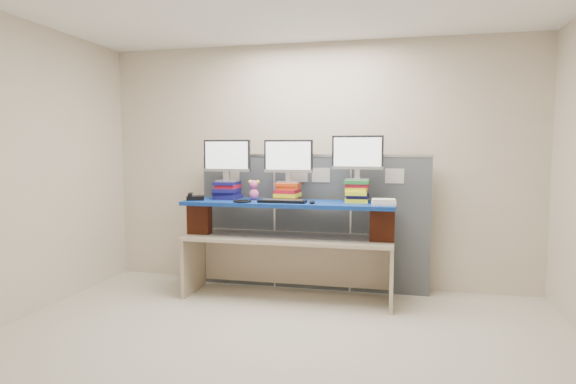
% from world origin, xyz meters
% --- Properties ---
extents(room, '(5.00, 4.00, 2.80)m').
position_xyz_m(room, '(0.00, 0.00, 1.40)').
color(room, beige).
rests_on(room, ground).
extents(cubicle_partition, '(2.60, 0.06, 1.53)m').
position_xyz_m(cubicle_partition, '(-0.00, 1.78, 0.77)').
color(cubicle_partition, '#474D53').
rests_on(cubicle_partition, ground).
extents(desk, '(2.20, 0.64, 0.67)m').
position_xyz_m(desk, '(-0.19, 1.37, 0.53)').
color(desk, '#B9A78D').
rests_on(desk, ground).
extents(brick_pier_left, '(0.24, 0.13, 0.33)m').
position_xyz_m(brick_pier_left, '(-1.16, 1.32, 0.83)').
color(brick_pier_left, maroon).
rests_on(brick_pier_left, desk).
extents(brick_pier_right, '(0.24, 0.13, 0.33)m').
position_xyz_m(brick_pier_right, '(0.79, 1.32, 0.83)').
color(brick_pier_right, maroon).
rests_on(brick_pier_right, desk).
extents(blue_board, '(2.22, 0.55, 0.04)m').
position_xyz_m(blue_board, '(-0.19, 1.37, 1.02)').
color(blue_board, navy).
rests_on(blue_board, brick_pier_left).
extents(book_stack_left, '(0.27, 0.32, 0.19)m').
position_xyz_m(book_stack_left, '(-0.90, 1.49, 1.13)').
color(book_stack_left, '#151356').
rests_on(book_stack_left, blue_board).
extents(book_stack_center, '(0.26, 0.31, 0.19)m').
position_xyz_m(book_stack_center, '(-0.22, 1.49, 1.13)').
color(book_stack_center, '#CA3E13').
rests_on(book_stack_center, blue_board).
extents(book_stack_right, '(0.25, 0.31, 0.23)m').
position_xyz_m(book_stack_right, '(0.52, 1.49, 1.15)').
color(book_stack_right, yellow).
rests_on(book_stack_right, blue_board).
extents(monitor_left, '(0.53, 0.15, 0.46)m').
position_xyz_m(monitor_left, '(-0.90, 1.49, 1.49)').
color(monitor_left, '#9E9DA2').
rests_on(monitor_left, book_stack_left).
extents(monitor_center, '(0.53, 0.15, 0.46)m').
position_xyz_m(monitor_center, '(-0.21, 1.49, 1.49)').
color(monitor_center, '#9E9DA2').
rests_on(monitor_center, book_stack_center).
extents(monitor_right, '(0.53, 0.15, 0.46)m').
position_xyz_m(monitor_right, '(0.52, 1.49, 1.53)').
color(monitor_right, '#9E9DA2').
rests_on(monitor_right, book_stack_right).
extents(keyboard, '(0.49, 0.17, 0.03)m').
position_xyz_m(keyboard, '(-0.22, 1.25, 1.05)').
color(keyboard, black).
rests_on(keyboard, blue_board).
extents(mouse, '(0.08, 0.11, 0.03)m').
position_xyz_m(mouse, '(0.10, 1.22, 1.05)').
color(mouse, black).
rests_on(mouse, blue_board).
extents(desk_phone, '(0.23, 0.22, 0.08)m').
position_xyz_m(desk_phone, '(-1.20, 1.29, 1.07)').
color(desk_phone, black).
rests_on(desk_phone, blue_board).
extents(headset, '(0.23, 0.23, 0.02)m').
position_xyz_m(headset, '(-0.64, 1.21, 1.05)').
color(headset, black).
rests_on(headset, blue_board).
extents(plush_toy, '(0.13, 0.09, 0.21)m').
position_xyz_m(plush_toy, '(-0.59, 1.46, 1.15)').
color(plush_toy, '#ED5AA2').
rests_on(plush_toy, blue_board).
extents(binder_stack, '(0.25, 0.21, 0.06)m').
position_xyz_m(binder_stack, '(0.80, 1.30, 1.07)').
color(binder_stack, white).
rests_on(binder_stack, blue_board).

